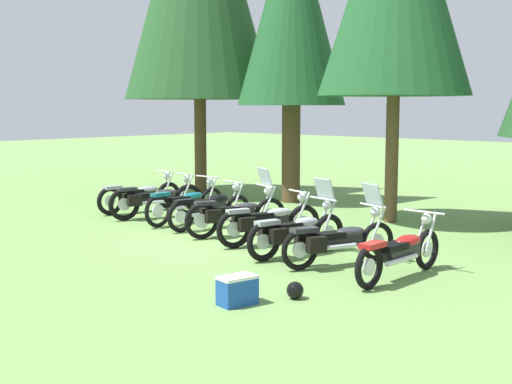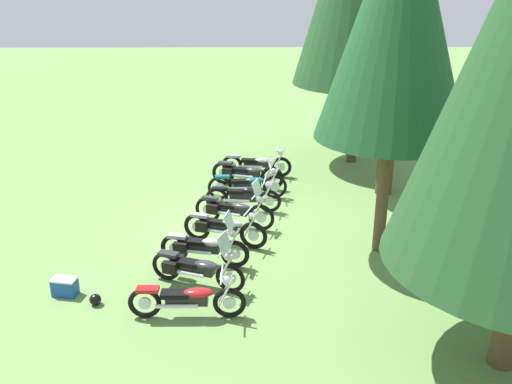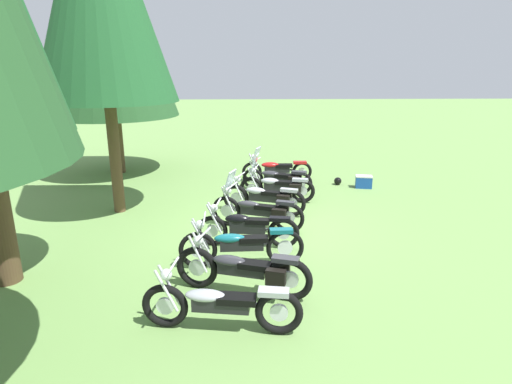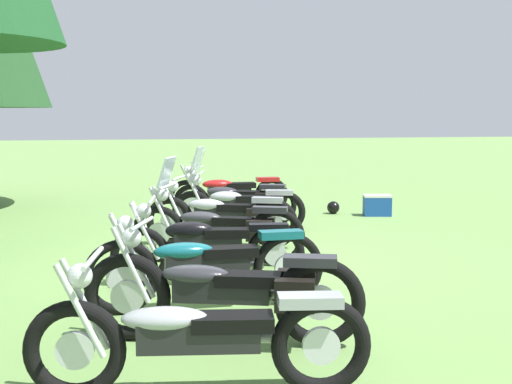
{
  "view_description": "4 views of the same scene",
  "coord_description": "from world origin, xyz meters",
  "px_view_note": "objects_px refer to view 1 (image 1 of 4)",
  "views": [
    {
      "loc": [
        9.6,
        -9.82,
        2.65
      ],
      "look_at": [
        0.16,
        0.43,
        0.9
      ],
      "focal_mm": 48.1,
      "sensor_mm": 36.0,
      "label": 1
    },
    {
      "loc": [
        13.62,
        0.53,
        6.37
      ],
      "look_at": [
        -0.38,
        0.71,
        0.88
      ],
      "focal_mm": 38.89,
      "sensor_mm": 36.0,
      "label": 2
    },
    {
      "loc": [
        -9.6,
        0.45,
        3.76
      ],
      "look_at": [
        1.01,
        0.1,
        0.59
      ],
      "focal_mm": 29.97,
      "sensor_mm": 36.0,
      "label": 3
    },
    {
      "loc": [
        -8.55,
        1.24,
        1.95
      ],
      "look_at": [
        0.25,
        -0.47,
        0.88
      ],
      "focal_mm": 47.15,
      "sensor_mm": 36.0,
      "label": 4
    }
  ],
  "objects_px": {
    "motorcycle_1": "(155,199)",
    "motorcycle_6": "(296,231)",
    "motorcycle_7": "(338,239)",
    "motorcycle_3": "(211,208)",
    "motorcycle_0": "(141,195)",
    "motorcycle_4": "(235,213)",
    "picnic_cooler": "(237,290)",
    "motorcycle_5": "(268,222)",
    "motorcycle_2": "(186,203)",
    "pine_tree_1": "(292,7)",
    "dropped_helmet": "(295,290)",
    "motorcycle_8": "(401,251)"
  },
  "relations": [
    {
      "from": "motorcycle_1",
      "to": "motorcycle_6",
      "type": "height_order",
      "value": "motorcycle_6"
    },
    {
      "from": "motorcycle_6",
      "to": "motorcycle_7",
      "type": "relative_size",
      "value": 1.01
    },
    {
      "from": "motorcycle_3",
      "to": "motorcycle_7",
      "type": "xyz_separation_m",
      "value": [
        4.12,
        -1.01,
        0.01
      ]
    },
    {
      "from": "motorcycle_0",
      "to": "motorcycle_6",
      "type": "relative_size",
      "value": 1.11
    },
    {
      "from": "motorcycle_4",
      "to": "picnic_cooler",
      "type": "bearing_deg",
      "value": -115.21
    },
    {
      "from": "motorcycle_1",
      "to": "motorcycle_5",
      "type": "bearing_deg",
      "value": -80.72
    },
    {
      "from": "motorcycle_6",
      "to": "motorcycle_7",
      "type": "distance_m",
      "value": 0.98
    },
    {
      "from": "motorcycle_6",
      "to": "motorcycle_3",
      "type": "bearing_deg",
      "value": 85.83
    },
    {
      "from": "motorcycle_3",
      "to": "motorcycle_4",
      "type": "height_order",
      "value": "motorcycle_4"
    },
    {
      "from": "motorcycle_1",
      "to": "picnic_cooler",
      "type": "height_order",
      "value": "motorcycle_1"
    },
    {
      "from": "motorcycle_2",
      "to": "motorcycle_4",
      "type": "bearing_deg",
      "value": -103.48
    },
    {
      "from": "motorcycle_5",
      "to": "picnic_cooler",
      "type": "xyz_separation_m",
      "value": [
        2.36,
        -3.27,
        -0.25
      ]
    },
    {
      "from": "motorcycle_0",
      "to": "pine_tree_1",
      "type": "height_order",
      "value": "pine_tree_1"
    },
    {
      "from": "motorcycle_3",
      "to": "motorcycle_6",
      "type": "bearing_deg",
      "value": -99.04
    },
    {
      "from": "pine_tree_1",
      "to": "dropped_helmet",
      "type": "height_order",
      "value": "pine_tree_1"
    },
    {
      "from": "motorcycle_4",
      "to": "pine_tree_1",
      "type": "bearing_deg",
      "value": 47.37
    },
    {
      "from": "motorcycle_0",
      "to": "motorcycle_3",
      "type": "relative_size",
      "value": 1.08
    },
    {
      "from": "motorcycle_4",
      "to": "picnic_cooler",
      "type": "relative_size",
      "value": 3.88
    },
    {
      "from": "motorcycle_2",
      "to": "motorcycle_6",
      "type": "xyz_separation_m",
      "value": [
        4.1,
        -1.05,
        -0.0
      ]
    },
    {
      "from": "motorcycle_2",
      "to": "motorcycle_6",
      "type": "relative_size",
      "value": 1.13
    },
    {
      "from": "motorcycle_4",
      "to": "motorcycle_7",
      "type": "bearing_deg",
      "value": -83.05
    },
    {
      "from": "motorcycle_6",
      "to": "pine_tree_1",
      "type": "bearing_deg",
      "value": 52.77
    },
    {
      "from": "motorcycle_4",
      "to": "motorcycle_8",
      "type": "relative_size",
      "value": 0.93
    },
    {
      "from": "motorcycle_2",
      "to": "picnic_cooler",
      "type": "height_order",
      "value": "motorcycle_2"
    },
    {
      "from": "motorcycle_6",
      "to": "motorcycle_7",
      "type": "xyz_separation_m",
      "value": [
        0.97,
        -0.09,
        -0.0
      ]
    },
    {
      "from": "motorcycle_7",
      "to": "picnic_cooler",
      "type": "height_order",
      "value": "motorcycle_7"
    },
    {
      "from": "motorcycle_0",
      "to": "motorcycle_6",
      "type": "bearing_deg",
      "value": -94.37
    },
    {
      "from": "motorcycle_3",
      "to": "motorcycle_4",
      "type": "xyz_separation_m",
      "value": [
        1.02,
        -0.29,
        0.02
      ]
    },
    {
      "from": "motorcycle_8",
      "to": "pine_tree_1",
      "type": "distance_m",
      "value": 9.91
    },
    {
      "from": "motorcycle_2",
      "to": "picnic_cooler",
      "type": "distance_m",
      "value": 6.68
    },
    {
      "from": "pine_tree_1",
      "to": "motorcycle_0",
      "type": "bearing_deg",
      "value": -112.57
    },
    {
      "from": "motorcycle_2",
      "to": "motorcycle_0",
      "type": "bearing_deg",
      "value": 80.04
    },
    {
      "from": "motorcycle_6",
      "to": "picnic_cooler",
      "type": "height_order",
      "value": "motorcycle_6"
    },
    {
      "from": "motorcycle_0",
      "to": "motorcycle_2",
      "type": "height_order",
      "value": "motorcycle_2"
    },
    {
      "from": "motorcycle_1",
      "to": "motorcycle_7",
      "type": "height_order",
      "value": "motorcycle_7"
    },
    {
      "from": "motorcycle_0",
      "to": "motorcycle_8",
      "type": "bearing_deg",
      "value": -92.13
    },
    {
      "from": "pine_tree_1",
      "to": "dropped_helmet",
      "type": "bearing_deg",
      "value": -49.87
    },
    {
      "from": "motorcycle_1",
      "to": "motorcycle_0",
      "type": "bearing_deg",
      "value": 87.69
    },
    {
      "from": "motorcycle_1",
      "to": "pine_tree_1",
      "type": "relative_size",
      "value": 0.29
    },
    {
      "from": "motorcycle_6",
      "to": "motorcycle_7",
      "type": "bearing_deg",
      "value": -82.88
    },
    {
      "from": "motorcycle_3",
      "to": "motorcycle_6",
      "type": "distance_m",
      "value": 3.28
    },
    {
      "from": "picnic_cooler",
      "to": "motorcycle_5",
      "type": "bearing_deg",
      "value": 125.85
    },
    {
      "from": "motorcycle_3",
      "to": "motorcycle_7",
      "type": "relative_size",
      "value": 1.04
    },
    {
      "from": "motorcycle_0",
      "to": "picnic_cooler",
      "type": "distance_m",
      "value": 8.58
    },
    {
      "from": "motorcycle_6",
      "to": "motorcycle_7",
      "type": "height_order",
      "value": "motorcycle_6"
    },
    {
      "from": "motorcycle_2",
      "to": "motorcycle_6",
      "type": "height_order",
      "value": "motorcycle_6"
    },
    {
      "from": "motorcycle_2",
      "to": "motorcycle_8",
      "type": "relative_size",
      "value": 1.03
    },
    {
      "from": "motorcycle_1",
      "to": "motorcycle_2",
      "type": "xyz_separation_m",
      "value": [
        1.04,
        0.06,
        0.0
      ]
    },
    {
      "from": "motorcycle_2",
      "to": "pine_tree_1",
      "type": "height_order",
      "value": "pine_tree_1"
    },
    {
      "from": "motorcycle_1",
      "to": "motorcycle_2",
      "type": "distance_m",
      "value": 1.04
    }
  ]
}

